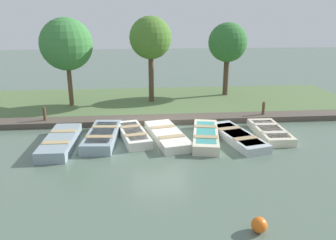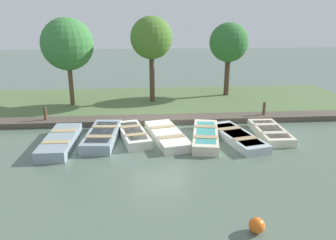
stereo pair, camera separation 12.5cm
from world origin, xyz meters
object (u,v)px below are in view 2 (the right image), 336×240
Objects in this scene: rowboat_3 at (167,135)px; rowboat_6 at (270,132)px; mooring_post_near at (45,116)px; park_tree_far_left at (67,44)px; rowboat_2 at (133,134)px; park_tree_left at (151,39)px; buoy at (257,225)px; rowboat_0 at (60,141)px; rowboat_4 at (206,136)px; park_tree_center at (229,43)px; rowboat_5 at (237,137)px; mooring_post_far at (264,111)px; rowboat_1 at (103,136)px.

rowboat_6 is at bearing 79.34° from rowboat_3.
park_tree_far_left reaches higher than mooring_post_near.
park_tree_left is at bearing 157.21° from rowboat_2.
rowboat_2 is at bearing -155.07° from buoy.
buoy is (6.07, 6.02, -0.03)m from rowboat_0.
park_tree_center reaches higher than rowboat_4.
rowboat_3 reaches higher than rowboat_5.
rowboat_2 is 0.61× the size of park_tree_far_left.
park_tree_center is at bearing 170.70° from rowboat_4.
rowboat_0 is at bearing -103.46° from rowboat_5.
buoy is 0.08× the size of park_tree_center.
mooring_post_far is 2.40× the size of buoy.
park_tree_far_left is (-3.27, -10.11, 3.08)m from mooring_post_far.
mooring_post_near is 4.54m from park_tree_far_left.
rowboat_1 is 5.67m from rowboat_5.
buoy reaches higher than rowboat_6.
rowboat_1 is 1.15× the size of rowboat_6.
rowboat_4 is (0.25, 1.62, 0.02)m from rowboat_3.
park_tree_center is at bearing 127.75° from rowboat_2.
rowboat_6 is (0.14, 5.98, -0.02)m from rowboat_2.
buoy is 13.26m from park_tree_left.
park_tree_center is at bearing 100.30° from park_tree_far_left.
rowboat_6 is at bearing 77.26° from mooring_post_near.
rowboat_4 is 9.50m from park_tree_far_left.
rowboat_4 reaches higher than rowboat_2.
park_tree_center is at bearing -177.75° from rowboat_6.
park_tree_far_left is at bearing 168.98° from mooring_post_near.
rowboat_3 is 1.22× the size of rowboat_6.
mooring_post_far is (0.00, 10.75, 0.00)m from mooring_post_near.
rowboat_6 is at bearing 39.31° from park_tree_left.
park_tree_far_left is 9.61m from park_tree_center.
rowboat_3 reaches higher than rowboat_6.
park_tree_center is (-13.84, 2.77, 3.23)m from buoy.
rowboat_6 is (-0.01, 7.27, -0.04)m from rowboat_1.
rowboat_6 is 2.39m from mooring_post_far.
rowboat_3 is at bearing 93.22° from rowboat_1.
rowboat_5 is 3.82× the size of mooring_post_far.
mooring_post_far is at bearing 90.00° from mooring_post_near.
rowboat_6 is at bearing 94.88° from rowboat_1.
mooring_post_near reaches higher than rowboat_0.
mooring_post_far is at bearing 103.38° from rowboat_3.
rowboat_6 is 0.58× the size of park_tree_left.
rowboat_3 is at bearing -110.87° from rowboat_5.
rowboat_0 is 7.29m from rowboat_5.
rowboat_3 is 3.79× the size of mooring_post_near.
park_tree_center is (-7.77, 8.79, 3.21)m from rowboat_0.
rowboat_1 is at bearing -44.38° from park_tree_center.
rowboat_4 is at bearing 92.21° from rowboat_0.
rowboat_2 is 7.37m from buoy.
park_tree_far_left is at bearing -120.74° from rowboat_4.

